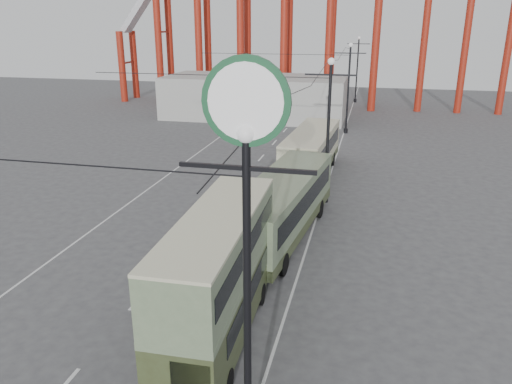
% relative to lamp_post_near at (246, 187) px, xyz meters
% --- Properties ---
extents(ground, '(160.00, 160.00, 0.00)m').
position_rel_lamp_post_near_xyz_m(ground, '(-5.60, 3.00, -7.86)').
color(ground, '#454547').
rests_on(ground, ground).
extents(road_markings, '(12.52, 120.00, 0.01)m').
position_rel_lamp_post_near_xyz_m(road_markings, '(-6.46, 22.70, -7.86)').
color(road_markings, silver).
rests_on(road_markings, ground).
extents(lamp_post_near, '(3.20, 0.44, 10.80)m').
position_rel_lamp_post_near_xyz_m(lamp_post_near, '(0.00, 0.00, 0.00)').
color(lamp_post_near, black).
rests_on(lamp_post_near, ground).
extents(lamp_post_mid, '(3.20, 0.44, 9.32)m').
position_rel_lamp_post_near_xyz_m(lamp_post_mid, '(0.00, 21.00, -3.18)').
color(lamp_post_mid, black).
rests_on(lamp_post_mid, ground).
extents(lamp_post_far, '(3.20, 0.44, 9.32)m').
position_rel_lamp_post_near_xyz_m(lamp_post_far, '(0.00, 43.00, -3.18)').
color(lamp_post_far, black).
rests_on(lamp_post_far, ground).
extents(lamp_post_distant, '(3.20, 0.44, 9.32)m').
position_rel_lamp_post_near_xyz_m(lamp_post_distant, '(0.00, 65.00, -3.18)').
color(lamp_post_distant, black).
rests_on(lamp_post_distant, ground).
extents(fairground_shed, '(22.00, 10.00, 5.00)m').
position_rel_lamp_post_near_xyz_m(fairground_shed, '(-11.60, 50.00, -5.36)').
color(fairground_shed, '#A6A6A0').
rests_on(fairground_shed, ground).
extents(double_decker_bus, '(2.57, 9.33, 4.98)m').
position_rel_lamp_post_near_xyz_m(double_decker_bus, '(-2.36, 5.03, -5.07)').
color(double_decker_bus, '#373E21').
rests_on(double_decker_bus, ground).
extents(single_decker_green, '(4.14, 12.46, 3.46)m').
position_rel_lamp_post_near_xyz_m(single_decker_green, '(-1.72, 14.63, -5.91)').
color(single_decker_green, '#657857').
rests_on(single_decker_green, ground).
extents(single_decker_cream, '(3.42, 11.26, 3.46)m').
position_rel_lamp_post_near_xyz_m(single_decker_cream, '(-1.73, 26.94, -5.91)').
color(single_decker_cream, beige).
rests_on(single_decker_cream, ground).
extents(pedestrian, '(0.76, 0.73, 1.76)m').
position_rel_lamp_post_near_xyz_m(pedestrian, '(-4.04, 7.83, -6.98)').
color(pedestrian, black).
rests_on(pedestrian, ground).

